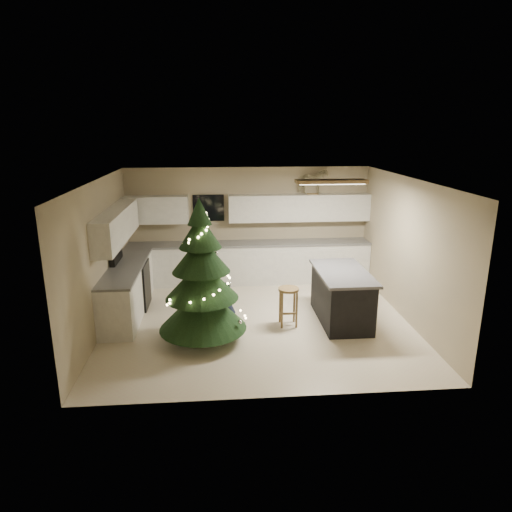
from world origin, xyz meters
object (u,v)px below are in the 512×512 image
Objects in this scene: island at (341,296)px; toddler at (228,306)px; christmas_tree at (202,284)px; rocking_horse at (313,181)px; bar_stool at (288,297)px.

island reaches higher than toddler.
rocking_horse reaches higher than christmas_tree.
toddler is (-1.09, -0.05, -0.11)m from bar_stool.
christmas_tree is (-1.51, -0.47, 0.46)m from bar_stool.
bar_stool is 0.83× the size of toddler.
bar_stool is 1.65m from christmas_tree.
rocking_horse is at bearing 70.31° from bar_stool.
rocking_horse is (0.91, 2.55, 1.76)m from bar_stool.
toddler is 1.24× the size of rocking_horse.
island is at bearing 13.40° from christmas_tree.
rocking_horse is at bearing 34.77° from toddler.
christmas_tree is (-2.52, -0.60, 0.51)m from island.
island is at bearing -12.74° from toddler.
island is 0.70× the size of christmas_tree.
bar_stool is 1.04× the size of rocking_horse.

